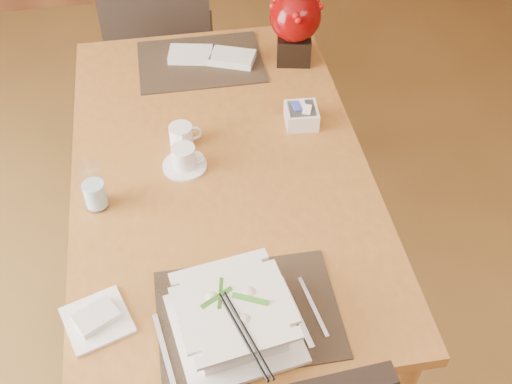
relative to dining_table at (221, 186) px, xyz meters
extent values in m
cube|color=#A3672D|center=(0.00, 0.00, 0.08)|extent=(0.90, 1.50, 0.04)
cylinder|color=#A3672D|center=(-0.39, 0.69, -0.30)|extent=(0.07, 0.07, 0.71)
cylinder|color=#A3672D|center=(0.39, 0.69, -0.30)|extent=(0.07, 0.07, 0.71)
cube|color=black|center=(0.00, -0.55, 0.10)|extent=(0.45, 0.33, 0.01)
cube|color=black|center=(0.00, 0.55, 0.10)|extent=(0.45, 0.33, 0.01)
cube|color=white|center=(-0.04, -0.59, 0.10)|extent=(0.33, 0.33, 0.01)
cube|color=white|center=(-0.04, -0.59, 0.16)|extent=(0.24, 0.24, 0.10)
cylinder|color=#D6C573|center=(-0.04, -0.59, 0.16)|extent=(0.19, 0.19, 0.08)
cylinder|color=white|center=(-0.11, 0.01, 0.10)|extent=(0.14, 0.14, 0.01)
cylinder|color=white|center=(-0.11, 0.01, 0.14)|extent=(0.09, 0.09, 0.07)
cylinder|color=black|center=(-0.11, 0.01, 0.17)|extent=(0.07, 0.07, 0.01)
cylinder|color=white|center=(-0.37, -0.11, 0.18)|extent=(0.08, 0.08, 0.16)
cube|color=white|center=(0.29, 0.15, 0.13)|extent=(0.11, 0.11, 0.06)
cube|color=black|center=(0.34, 0.51, 0.15)|extent=(0.14, 0.14, 0.10)
sphere|color=#740405|center=(0.34, 0.51, 0.27)|extent=(0.18, 0.18, 0.18)
cube|color=white|center=(-0.37, -0.51, 0.10)|extent=(0.19, 0.19, 0.01)
cube|color=black|center=(-0.13, 1.14, -0.19)|extent=(0.50, 0.50, 0.06)
cube|color=black|center=(-0.15, 0.93, 0.09)|extent=(0.45, 0.09, 0.50)
cylinder|color=black|center=(0.08, 1.31, -0.44)|extent=(0.04, 0.04, 0.43)
cylinder|color=black|center=(0.05, 0.93, -0.44)|extent=(0.04, 0.04, 0.43)
cylinder|color=black|center=(-0.30, 1.35, -0.44)|extent=(0.04, 0.04, 0.43)
cylinder|color=black|center=(-0.34, 0.96, -0.44)|extent=(0.04, 0.04, 0.43)
camera|label=1|loc=(-0.13, -1.43, 1.46)|focal=45.00mm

